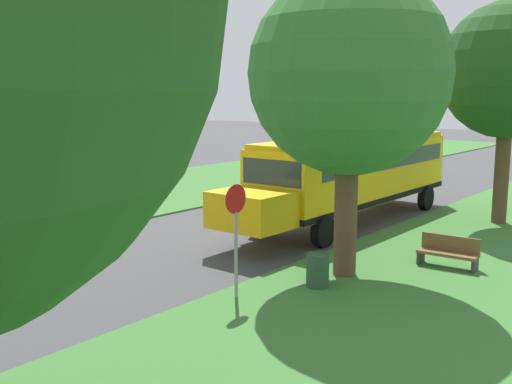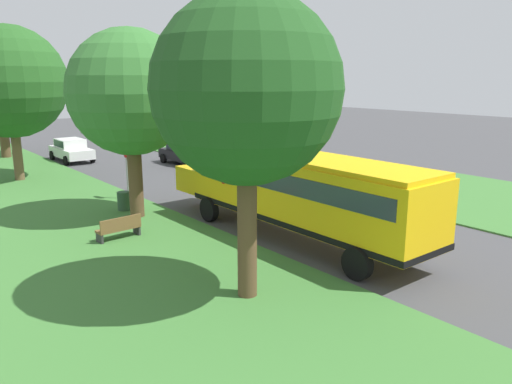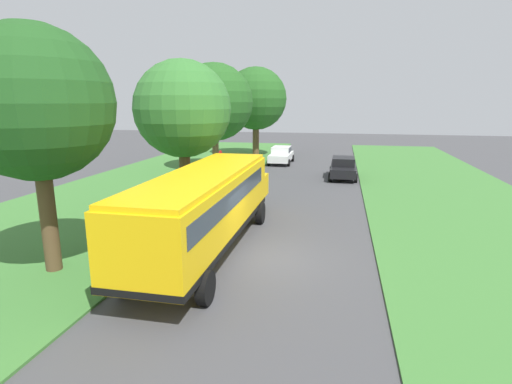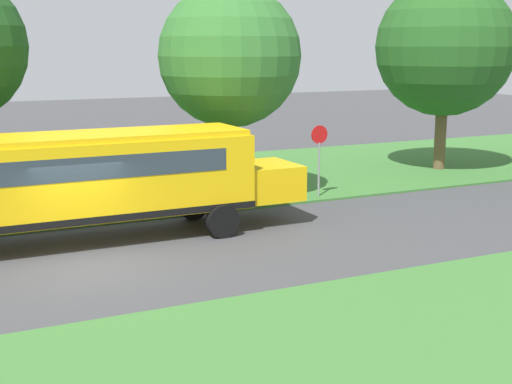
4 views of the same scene
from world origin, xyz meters
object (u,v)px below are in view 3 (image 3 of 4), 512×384
oak_tree_across_road (256,98)px  trash_bin (194,193)px  car_white_middle (281,154)px  oak_tree_beside_bus (31,106)px  park_bench (134,207)px  oak_tree_far_end (213,102)px  school_bus (207,203)px  oak_tree_roadside_mid (184,107)px  car_black_nearest (343,167)px  stop_sign (221,167)px

oak_tree_across_road → trash_bin: (0.45, -19.24, -5.55)m
car_white_middle → oak_tree_beside_bus: (-4.04, -25.59, 4.63)m
trash_bin → oak_tree_beside_bus: bearing=-96.5°
park_bench → oak_tree_far_end: bearing=90.7°
school_bus → oak_tree_beside_bus: size_ratio=1.55×
oak_tree_across_road → school_bus: bearing=-81.8°
oak_tree_roadside_mid → trash_bin: oak_tree_roadside_mid is taller
park_bench → school_bus: bearing=-36.1°
school_bus → car_black_nearest: school_bus is taller
school_bus → car_white_middle: bearing=91.4°
oak_tree_roadside_mid → oak_tree_far_end: oak_tree_far_end is taller
school_bus → oak_tree_roadside_mid: size_ratio=1.59×
oak_tree_roadside_mid → stop_sign: size_ratio=2.85×
car_white_middle → oak_tree_far_end: size_ratio=0.51×
oak_tree_roadside_mid → stop_sign: (0.95, 3.21, -3.62)m
car_white_middle → oak_tree_across_road: size_ratio=0.49×
oak_tree_beside_bus → park_bench: oak_tree_beside_bus is taller
car_black_nearest → oak_tree_far_end: oak_tree_far_end is taller
oak_tree_far_end → park_bench: 14.76m
park_bench → trash_bin: size_ratio=1.81×
car_black_nearest → park_bench: size_ratio=2.70×
oak_tree_roadside_mid → car_black_nearest: bearing=50.8°
car_black_nearest → stop_sign: stop_sign is taller
oak_tree_across_road → car_black_nearest: bearing=-49.4°
oak_tree_roadside_mid → oak_tree_across_road: 20.64m
trash_bin → stop_sign: bearing=60.1°
car_white_middle → trash_bin: 15.35m
oak_tree_roadside_mid → trash_bin: bearing=94.4°
school_bus → park_bench: school_bus is taller
oak_tree_far_end → stop_sign: bearing=-69.7°
oak_tree_across_road → stop_sign: size_ratio=3.31×
oak_tree_beside_bus → trash_bin: size_ratio=8.89×
school_bus → car_black_nearest: size_ratio=2.82×
oak_tree_roadside_mid → oak_tree_across_road: size_ratio=0.86×
oak_tree_beside_bus → school_bus: bearing=33.2°
oak_tree_beside_bus → oak_tree_across_road: size_ratio=0.88×
car_white_middle → stop_sign: size_ratio=1.61×
oak_tree_beside_bus → trash_bin: oak_tree_beside_bus is taller
car_white_middle → oak_tree_roadside_mid: 17.27m
school_bus → oak_tree_across_road: oak_tree_across_road is taller
school_bus → car_white_middle: school_bus is taller
car_white_middle → trash_bin: (-2.85, -15.07, -0.43)m
park_bench → trash_bin: 4.12m
oak_tree_far_end → car_black_nearest: bearing=-7.1°
car_black_nearest → oak_tree_across_road: (-8.90, 10.38, 5.12)m
oak_tree_roadside_mid → oak_tree_across_road: oak_tree_across_road is taller
car_black_nearest → park_bench: (-10.30, -12.55, -0.40)m
car_white_middle → stop_sign: (-1.80, -13.24, 0.86)m
oak_tree_far_end → stop_sign: size_ratio=3.16×
oak_tree_far_end → oak_tree_beside_bus: bearing=-87.7°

